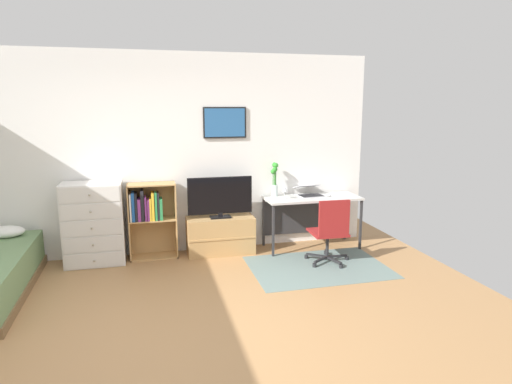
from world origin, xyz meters
The scene contains 13 objects.
ground_plane centered at (0.00, 0.00, 0.00)m, with size 7.20×7.20×0.00m, color #A87A4C.
wall_back_with_posters centered at (0.01, 2.43, 1.35)m, with size 6.12×0.09×2.70m.
area_rug centered at (1.99, 1.32, 0.00)m, with size 1.70×1.20×0.01m, color slate.
dresser centered at (-0.74, 2.15, 0.53)m, with size 0.73×0.46×1.06m.
bookshelf centered at (-0.05, 2.22, 0.60)m, with size 0.62×0.30×1.00m.
tv_stand centered at (0.89, 2.17, 0.25)m, with size 0.91×0.41×0.51m.
television centered at (0.89, 2.15, 0.79)m, with size 0.87×0.16×0.56m.
desk centered at (2.19, 2.17, 0.60)m, with size 1.34×0.55×0.74m.
office_chair centered at (2.17, 1.39, 0.46)m, with size 0.56×0.58×0.86m.
laptop centered at (2.18, 2.20, 0.80)m, with size 0.37×0.40×0.15m.
computer_mouse centered at (2.42, 2.07, 0.76)m, with size 0.06×0.10×0.03m, color silver.
bamboo_vase centered at (1.69, 2.28, 0.99)m, with size 0.11×0.10×0.48m.
wine_glass centered at (1.77, 2.05, 0.87)m, with size 0.07×0.07×0.18m.
Camera 1 is at (-0.06, -3.61, 2.01)m, focal length 31.01 mm.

